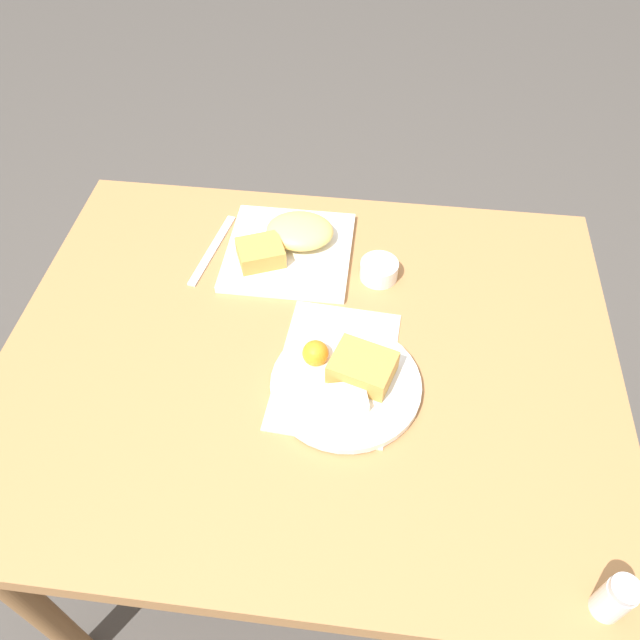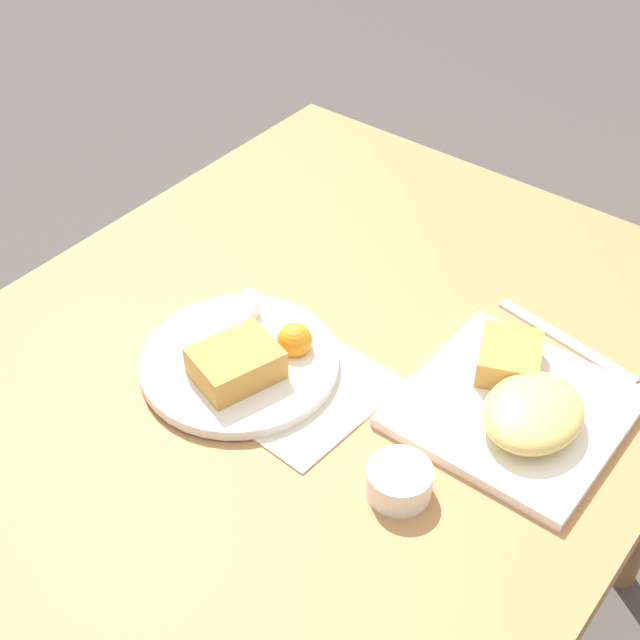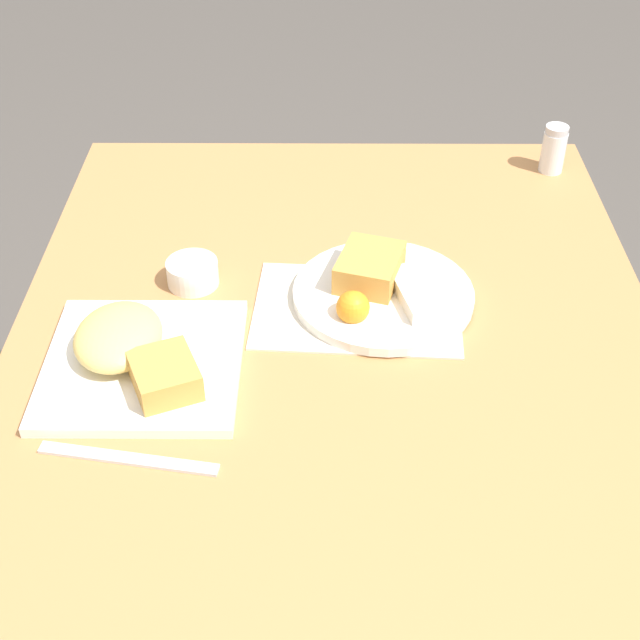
{
  "view_description": "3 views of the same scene",
  "coord_description": "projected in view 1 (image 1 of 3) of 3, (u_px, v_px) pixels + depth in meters",
  "views": [
    {
      "loc": [
        -0.1,
        0.64,
        1.55
      ],
      "look_at": [
        -0.02,
        -0.04,
        0.75
      ],
      "focal_mm": 35.0,
      "sensor_mm": 36.0,
      "label": 1
    },
    {
      "loc": [
        -0.63,
        -0.5,
        1.47
      ],
      "look_at": [
        0.03,
        0.01,
        0.74
      ],
      "focal_mm": 50.0,
      "sensor_mm": 36.0,
      "label": 2
    },
    {
      "loc": [
        0.89,
        -0.02,
        1.43
      ],
      "look_at": [
        0.02,
        -0.02,
        0.74
      ],
      "focal_mm": 50.0,
      "sensor_mm": 36.0,
      "label": 3
    }
  ],
  "objects": [
    {
      "name": "butter_knife",
      "position": [
        213.0,
        249.0,
        1.23
      ],
      "size": [
        0.05,
        0.2,
        0.0
      ],
      "rotation": [
        0.0,
        0.0,
        1.4
      ],
      "color": "silver",
      "rests_on": "dining_table"
    },
    {
      "name": "sauce_ramekin",
      "position": [
        379.0,
        270.0,
        1.17
      ],
      "size": [
        0.07,
        0.07,
        0.04
      ],
      "color": "white",
      "rests_on": "dining_table"
    },
    {
      "name": "plate_square_near",
      "position": [
        289.0,
        244.0,
        1.21
      ],
      "size": [
        0.24,
        0.24,
        0.06
      ],
      "color": "white",
      "rests_on": "dining_table"
    },
    {
      "name": "ground_plane",
      "position": [
        312.0,
        520.0,
        1.6
      ],
      "size": [
        8.0,
        8.0,
        0.0
      ],
      "primitive_type": "plane",
      "color": "#4C4742"
    },
    {
      "name": "plate_oval_far",
      "position": [
        347.0,
        380.0,
        1.0
      ],
      "size": [
        0.24,
        0.24,
        0.05
      ],
      "color": "white",
      "rests_on": "menu_card"
    },
    {
      "name": "menu_card",
      "position": [
        336.0,
        369.0,
        1.04
      ],
      "size": [
        0.21,
        0.29,
        0.0
      ],
      "rotation": [
        0.0,
        0.0,
        -0.06
      ],
      "color": "beige",
      "rests_on": "dining_table"
    },
    {
      "name": "salt_shaker",
      "position": [
        614.0,
        600.0,
        0.77
      ],
      "size": [
        0.04,
        0.04,
        0.08
      ],
      "color": "white",
      "rests_on": "dining_table"
    },
    {
      "name": "dining_table",
      "position": [
        309.0,
        380.0,
        1.12
      ],
      "size": [
        1.05,
        0.85,
        0.7
      ],
      "color": "#B27A47",
      "rests_on": "ground_plane"
    }
  ]
}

